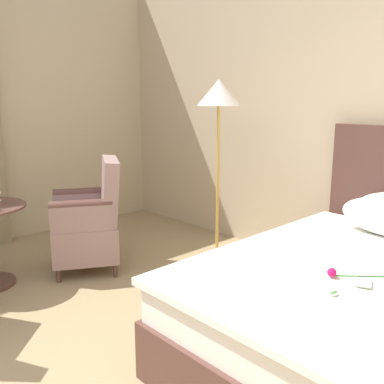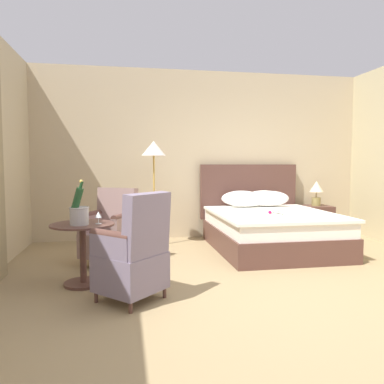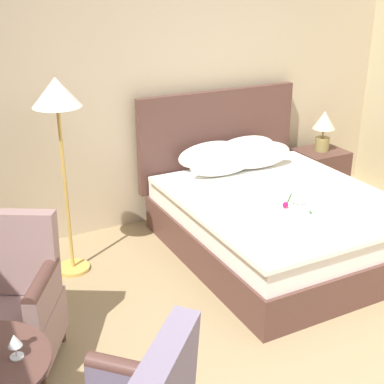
% 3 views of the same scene
% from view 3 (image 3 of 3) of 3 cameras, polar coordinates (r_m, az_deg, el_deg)
% --- Properties ---
extents(wall_headboard_side, '(5.86, 0.12, 2.91)m').
position_cam_3_polar(wall_headboard_side, '(5.12, -6.09, 12.05)').
color(wall_headboard_side, '#C2AE8A').
rests_on(wall_headboard_side, ground).
extents(bed, '(1.75, 2.14, 1.29)m').
position_cam_3_polar(bed, '(4.89, 8.29, -2.22)').
color(bed, brown).
rests_on(bed, ground).
extents(nightstand, '(0.53, 0.45, 0.55)m').
position_cam_3_polar(nightstand, '(6.12, 13.40, 1.86)').
color(nightstand, brown).
rests_on(nightstand, ground).
extents(bedside_lamp, '(0.24, 0.24, 0.44)m').
position_cam_3_polar(bedside_lamp, '(5.95, 13.88, 6.85)').
color(bedside_lamp, olive).
rests_on(bedside_lamp, nightstand).
extents(floor_lamp_brass, '(0.38, 0.38, 1.65)m').
position_cam_3_polar(floor_lamp_brass, '(4.22, -14.13, 8.64)').
color(floor_lamp_brass, gold).
rests_on(floor_lamp_brass, ground).
extents(wine_glass_near_bucket, '(0.07, 0.07, 0.13)m').
position_cam_3_polar(wine_glass_near_bucket, '(2.76, -18.39, -14.91)').
color(wine_glass_near_bucket, white).
rests_on(wine_glass_near_bucket, side_table_round).
extents(armchair_by_window, '(0.78, 0.78, 0.98)m').
position_cam_3_polar(armchair_by_window, '(3.65, -18.74, -11.31)').
color(armchair_by_window, brown).
rests_on(armchair_by_window, ground).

